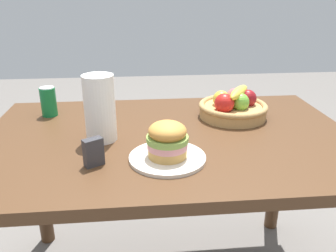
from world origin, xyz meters
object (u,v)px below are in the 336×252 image
at_px(soda_can, 48,102).
at_px(napkin_holder, 93,152).
at_px(sandwich, 167,139).
at_px(fruit_basket, 233,106).
at_px(paper_towel_roll, 100,108).
at_px(plate, 167,158).

height_order(soda_can, napkin_holder, soda_can).
relative_size(sandwich, fruit_basket, 0.46).
relative_size(fruit_basket, napkin_holder, 3.22).
bearing_deg(soda_can, paper_towel_roll, -48.77).
height_order(sandwich, fruit_basket, fruit_basket).
distance_m(plate, sandwich, 0.06).
distance_m(soda_can, fruit_basket, 0.79).
height_order(plate, napkin_holder, napkin_holder).
bearing_deg(plate, paper_towel_roll, 140.90).
distance_m(soda_can, napkin_holder, 0.53).
xyz_separation_m(sandwich, fruit_basket, (0.31, 0.36, -0.02)).
relative_size(plate, napkin_holder, 2.77).
relative_size(plate, soda_can, 1.98).
bearing_deg(fruit_basket, soda_can, 172.90).
xyz_separation_m(plate, paper_towel_roll, (-0.22, 0.18, 0.11)).
xyz_separation_m(plate, soda_can, (-0.47, 0.46, 0.06)).
relative_size(plate, fruit_basket, 0.86).
relative_size(sandwich, napkin_holder, 1.49).
xyz_separation_m(plate, napkin_holder, (-0.23, -0.02, 0.04)).
height_order(plate, sandwich, sandwich).
height_order(fruit_basket, napkin_holder, fruit_basket).
bearing_deg(sandwich, paper_towel_roll, 140.90).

